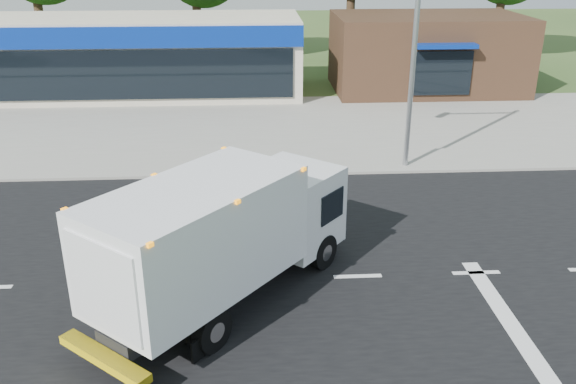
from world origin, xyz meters
The scene contains 10 objects.
ground centered at (0.00, 0.00, 0.00)m, with size 120.00×120.00×0.00m, color #385123.
road_asphalt centered at (0.00, 0.00, 0.00)m, with size 60.00×14.00×0.02m, color black.
sidewalk centered at (0.00, 8.20, 0.06)m, with size 60.00×2.40×0.12m, color gray.
parking_apron centered at (0.00, 14.00, 0.01)m, with size 60.00×9.00×0.02m, color gray.
lane_markings centered at (1.35, -1.35, 0.02)m, with size 55.20×7.00×0.01m.
ems_box_truck centered at (-3.24, -0.95, 1.82)m, with size 6.23×6.86×3.15m.
emergency_worker centered at (-4.52, -1.63, 0.87)m, with size 0.69×0.54×1.77m.
retail_strip_mall centered at (-9.00, 19.93, 2.01)m, with size 18.00×6.20×4.00m.
brown_storefront centered at (7.00, 19.98, 2.00)m, with size 10.00×6.70×4.00m.
traffic_signal_pole centered at (2.35, 7.60, 4.92)m, with size 3.51×0.25×8.00m.
Camera 1 is at (-2.49, -13.02, 7.79)m, focal length 38.00 mm.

